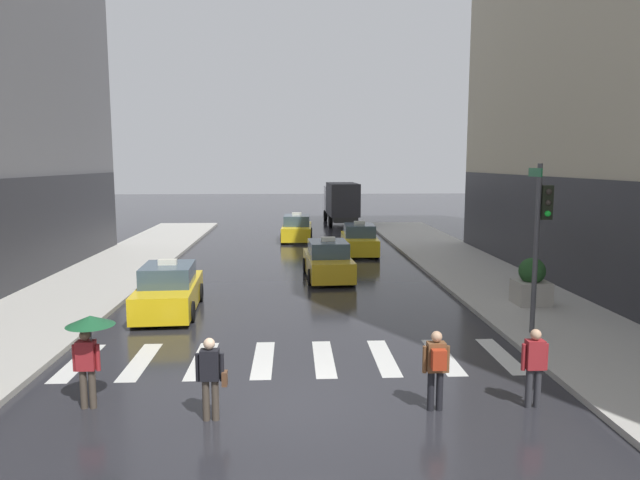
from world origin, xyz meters
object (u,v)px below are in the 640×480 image
at_px(taxi_fourth, 297,229).
at_px(box_truck, 341,201).
at_px(traffic_light_pole, 541,225).
at_px(taxi_lead, 169,291).
at_px(pedestrian_with_handbag, 211,374).
at_px(pedestrian_plain_coat, 534,363).
at_px(pedestrian_with_umbrella, 89,336).
at_px(taxi_third, 359,240).
at_px(pedestrian_with_backpack, 436,365).
at_px(planter_near_corner, 531,283).
at_px(taxi_second, 328,261).

height_order(taxi_fourth, box_truck, box_truck).
bearing_deg(traffic_light_pole, taxi_lead, 163.02).
bearing_deg(pedestrian_with_handbag, pedestrian_plain_coat, 2.45).
relative_size(taxi_lead, taxi_fourth, 1.00).
xyz_separation_m(box_truck, pedestrian_plain_coat, (0.97, -35.02, -0.91)).
height_order(taxi_fourth, pedestrian_plain_coat, taxi_fourth).
distance_m(traffic_light_pole, pedestrian_with_umbrella, 11.93).
xyz_separation_m(traffic_light_pole, taxi_lead, (-11.06, 3.38, -2.53)).
distance_m(pedestrian_with_handbag, pedestrian_plain_coat, 6.49).
distance_m(traffic_light_pole, taxi_third, 15.98).
distance_m(taxi_third, pedestrian_with_backpack, 20.14).
distance_m(box_truck, pedestrian_with_backpack, 35.12).
xyz_separation_m(taxi_third, planter_near_corner, (4.51, -12.14, 0.15)).
bearing_deg(taxi_second, taxi_fourth, 95.79).
bearing_deg(traffic_light_pole, pedestrian_with_handbag, -150.11).
relative_size(pedestrian_with_handbag, planter_near_corner, 1.03).
xyz_separation_m(pedestrian_with_umbrella, pedestrian_with_backpack, (6.96, -0.47, -0.54)).
height_order(taxi_lead, pedestrian_plain_coat, taxi_lead).
bearing_deg(pedestrian_plain_coat, taxi_third, 93.53).
relative_size(traffic_light_pole, taxi_lead, 1.04).
distance_m(taxi_third, box_truck, 15.01).
xyz_separation_m(box_truck, planter_near_corner, (4.25, -27.11, -0.98)).
bearing_deg(box_truck, taxi_fourth, -111.14).
distance_m(pedestrian_with_backpack, planter_near_corner, 9.59).
bearing_deg(traffic_light_pole, planter_near_corner, 69.31).
height_order(taxi_third, pedestrian_plain_coat, taxi_third).
bearing_deg(box_truck, taxi_second, -96.35).
bearing_deg(taxi_fourth, traffic_light_pole, -72.45).
bearing_deg(taxi_fourth, pedestrian_with_umbrella, -99.87).
distance_m(taxi_third, pedestrian_plain_coat, 20.09).
xyz_separation_m(traffic_light_pole, pedestrian_plain_coat, (-2.03, -4.62, -2.32)).
xyz_separation_m(traffic_light_pole, pedestrian_with_umbrella, (-11.03, -4.22, -1.74)).
xyz_separation_m(taxi_lead, pedestrian_with_handbag, (2.54, -8.27, 0.21)).
relative_size(taxi_lead, pedestrian_plain_coat, 2.80).
bearing_deg(pedestrian_with_backpack, taxi_third, 87.73).
distance_m(taxi_fourth, pedestrian_with_backpack, 25.82).
bearing_deg(taxi_lead, pedestrian_with_handbag, -72.92).
relative_size(traffic_light_pole, pedestrian_with_handbag, 2.91).
xyz_separation_m(traffic_light_pole, pedestrian_with_handbag, (-8.52, -4.90, -2.32)).
height_order(pedestrian_with_backpack, planter_near_corner, planter_near_corner).
relative_size(taxi_fourth, box_truck, 0.61).
bearing_deg(traffic_light_pole, pedestrian_plain_coat, -113.77).
relative_size(taxi_third, pedestrian_with_backpack, 2.79).
bearing_deg(traffic_light_pole, taxi_third, 101.97).
xyz_separation_m(taxi_lead, taxi_third, (7.79, 12.05, 0.00)).
distance_m(taxi_lead, planter_near_corner, 12.30).
height_order(taxi_third, box_truck, box_truck).
height_order(traffic_light_pole, taxi_lead, traffic_light_pole).
height_order(traffic_light_pole, taxi_third, traffic_light_pole).
distance_m(taxi_second, taxi_third, 6.94).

